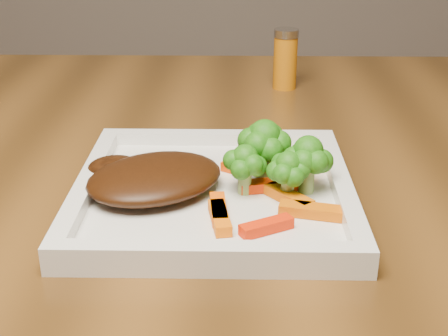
{
  "coord_description": "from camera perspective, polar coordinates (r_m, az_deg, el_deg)",
  "views": [
    {
      "loc": [
        -0.09,
        -0.85,
        1.04
      ],
      "look_at": [
        -0.1,
        -0.29,
        0.79
      ],
      "focal_mm": 50.0,
      "sensor_mm": 36.0,
      "label": 1
    }
  ],
  "objects": [
    {
      "name": "carrot_2",
      "position": [
        0.56,
        -0.39,
        -4.56
      ],
      "size": [
        0.02,
        0.06,
        0.01
      ],
      "primitive_type": "cube",
      "rotation": [
        0.0,
        0.0,
        1.74
      ],
      "color": "#F56704",
      "rests_on": "plate"
    },
    {
      "name": "carrot_5",
      "position": [
        0.6,
        5.94,
        -2.67
      ],
      "size": [
        0.05,
        0.05,
        0.01
      ],
      "primitive_type": "cube",
      "rotation": [
        0.0,
        0.0,
        -0.87
      ],
      "color": "#E36203",
      "rests_on": "plate"
    },
    {
      "name": "spice_shaker",
      "position": [
        0.97,
        5.63,
        9.88
      ],
      "size": [
        0.04,
        0.04,
        0.09
      ],
      "primitive_type": "cylinder",
      "rotation": [
        0.0,
        0.0,
        -0.07
      ],
      "color": "#BC670A",
      "rests_on": "dining_table"
    },
    {
      "name": "carrot_6",
      "position": [
        0.62,
        4.15,
        -1.57
      ],
      "size": [
        0.06,
        0.03,
        0.01
      ],
      "primitive_type": "cube",
      "rotation": [
        0.0,
        0.0,
        0.18
      ],
      "color": "#EA3103",
      "rests_on": "plate"
    },
    {
      "name": "steak",
      "position": [
        0.62,
        -6.35,
        -0.9
      ],
      "size": [
        0.17,
        0.16,
        0.03
      ],
      "primitive_type": "ellipsoid",
      "rotation": [
        0.0,
        0.0,
        0.58
      ],
      "color": "#391A08",
      "rests_on": "plate"
    },
    {
      "name": "carrot_7",
      "position": [
        0.57,
        -0.5,
        -3.78
      ],
      "size": [
        0.02,
        0.05,
        0.01
      ],
      "primitive_type": "cube",
      "rotation": [
        0.0,
        0.0,
        1.66
      ],
      "color": "#F35303",
      "rests_on": "plate"
    },
    {
      "name": "carrot_1",
      "position": [
        0.58,
        8.2,
        -3.9
      ],
      "size": [
        0.07,
        0.03,
        0.01
      ],
      "primitive_type": "cube",
      "rotation": [
        0.0,
        0.0,
        -0.23
      ],
      "color": "#D15903",
      "rests_on": "plate"
    },
    {
      "name": "broccoli_1",
      "position": [
        0.61,
        7.65,
        0.58
      ],
      "size": [
        0.06,
        0.06,
        0.06
      ],
      "primitive_type": null,
      "rotation": [
        0.0,
        0.0,
        0.14
      ],
      "color": "#166410",
      "rests_on": "plate"
    },
    {
      "name": "plate",
      "position": [
        0.62,
        -0.92,
        -2.59
      ],
      "size": [
        0.27,
        0.27,
        0.01
      ],
      "primitive_type": "cube",
      "color": "white",
      "rests_on": "dining_table"
    },
    {
      "name": "broccoli_2",
      "position": [
        0.59,
        5.88,
        -0.26
      ],
      "size": [
        0.06,
        0.06,
        0.06
      ],
      "primitive_type": null,
      "rotation": [
        0.0,
        0.0,
        0.4
      ],
      "color": "#147814",
      "rests_on": "plate"
    },
    {
      "name": "broccoli_3",
      "position": [
        0.6,
        1.93,
        0.36
      ],
      "size": [
        0.06,
        0.06,
        0.06
      ],
      "primitive_type": null,
      "rotation": [
        0.0,
        0.0,
        0.21
      ],
      "color": "#257814",
      "rests_on": "plate"
    },
    {
      "name": "carrot_0",
      "position": [
        0.55,
        3.9,
        -5.35
      ],
      "size": [
        0.05,
        0.03,
        0.01
      ],
      "primitive_type": "cube",
      "rotation": [
        0.0,
        0.0,
        0.49
      ],
      "color": "red",
      "rests_on": "plate"
    },
    {
      "name": "broccoli_0",
      "position": [
        0.63,
        3.7,
        1.87
      ],
      "size": [
        0.06,
        0.06,
        0.07
      ],
      "primitive_type": null,
      "rotation": [
        0.0,
        0.0,
        0.06
      ],
      "color": "#285C0F",
      "rests_on": "plate"
    },
    {
      "name": "carrot_3",
      "position": [
        0.67,
        7.9,
        0.31
      ],
      "size": [
        0.06,
        0.04,
        0.01
      ],
      "primitive_type": "cube",
      "rotation": [
        0.0,
        0.0,
        0.55
      ],
      "color": "orange",
      "rests_on": "plate"
    },
    {
      "name": "carrot_4",
      "position": [
        0.68,
        1.64,
        0.86
      ],
      "size": [
        0.05,
        0.06,
        0.01
      ],
      "primitive_type": "cube",
      "rotation": [
        0.0,
        0.0,
        1.02
      ],
      "color": "#F64604",
      "rests_on": "plate"
    }
  ]
}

